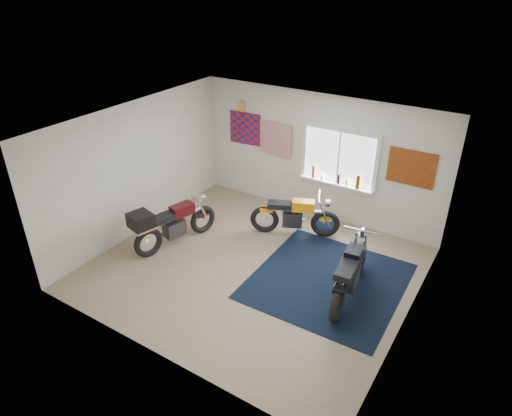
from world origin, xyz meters
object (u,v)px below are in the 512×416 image
Objects in this scene: black_chrome_bike at (350,273)px; maroon_tourer at (169,224)px; navy_rug at (328,281)px; yellow_triumph at (294,217)px.

black_chrome_bike reaches higher than maroon_tourer.
navy_rug is at bearing -63.96° from maroon_tourer.
maroon_tourer is (-3.54, -0.47, 0.06)m from black_chrome_bike.
navy_rug is 1.38× the size of maroon_tourer.
navy_rug is at bearing -64.75° from yellow_triumph.
black_chrome_bike is 1.05× the size of maroon_tourer.
black_chrome_bike is at bearing -60.17° from yellow_triumph.
black_chrome_bike reaches higher than yellow_triumph.
yellow_triumph is 0.92× the size of maroon_tourer.
yellow_triumph is at bearing 139.32° from navy_rug.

